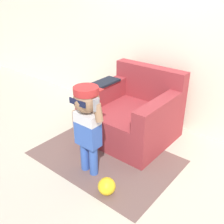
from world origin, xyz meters
The scene contains 7 objects.
ground_plane centered at (0.00, 0.00, 0.00)m, with size 10.00×10.00×0.00m, color #BCB29E.
wall_back centered at (0.00, 0.82, 1.30)m, with size 10.00×0.05×2.60m.
armchair centered at (-0.05, 0.15, 0.33)m, with size 1.10×1.05×0.94m.
person_child centered at (0.01, -0.80, 0.70)m, with size 0.43×0.32×1.05m.
side_table centered at (-0.97, 0.25, 0.26)m, with size 0.38×0.38×0.43m.
rug centered at (-0.01, -0.48, 0.00)m, with size 1.73×1.19×0.01m.
toy_ball centered at (0.40, -0.95, 0.09)m, with size 0.19×0.19×0.19m.
Camera 1 is at (1.75, -2.51, 1.98)m, focal length 42.00 mm.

